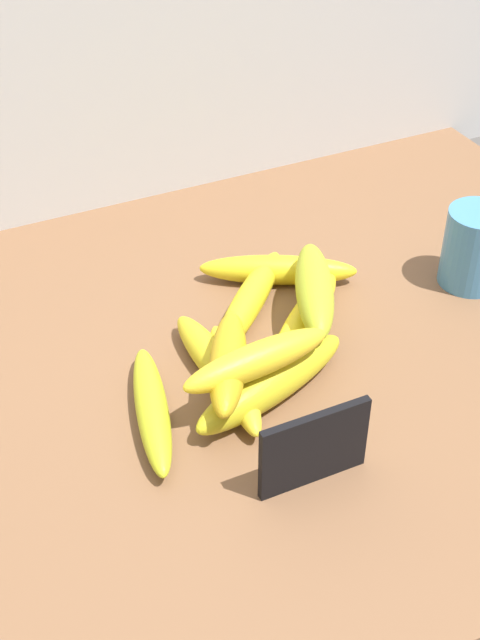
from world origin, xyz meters
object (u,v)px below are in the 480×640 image
Objects in this scene: banana_0 at (211,357)px; banana_5 at (234,378)px; banana_7 at (257,360)px; banana_4 at (305,319)px; banana_3 at (152,409)px; banana_6 at (249,301)px; chalkboard_sign at (313,450)px; coffee_mug at (477,247)px; banana_1 at (268,384)px; banana_2 at (278,270)px; banana_9 at (314,289)px; banana_8 at (228,362)px.

banana_5 is at bearing -75.87° from banana_0.
banana_0 is 0.98× the size of banana_7.
banana_4 reaches higher than banana_5.
banana_6 reaches higher than banana_3.
chalkboard_sign is 22.24cm from banana_4.
banana_6 is at bearing 168.21° from coffee_mug.
banana_7 is (-1.42, -0.26, 3.96)cm from banana_1.
banana_6 is at bearing 71.75° from banana_1.
coffee_mug is at bearing -11.79° from banana_6.
banana_4 is 12.58cm from banana_5.
banana_3 is at bearing -175.75° from banana_5.
banana_7 reaches higher than banana_0.
banana_2 is 0.92× the size of banana_6.
chalkboard_sign is 0.64× the size of banana_9.
banana_6 is at bearing 42.60° from banana_0.
chalkboard_sign is at bearing -118.93° from banana_9.
banana_5 is at bearing 130.42° from banana_1.
banana_1 reaches higher than banana_2.
coffee_mug reaches higher than banana_5.
banana_2 is at bearing 59.96° from banana_1.
banana_2 is at bearing 34.61° from banana_6.
banana_6 is 16.22cm from banana_7.
chalkboard_sign is 0.59× the size of banana_4.
banana_4 is 14.54cm from banana_8.
banana_8 reaches higher than banana_0.
banana_7 is (10.47, -2.41, 4.53)cm from banana_3.
banana_2 is 1.16× the size of banana_7.
banana_5 is (-12.92, -15.28, -0.22)cm from banana_2.
coffee_mug is at bearing 14.38° from banana_7.
banana_5 is 5.61cm from banana_7.
banana_6 is at bearing 126.26° from banana_4.
banana_9 is at bearing 37.16° from banana_7.
banana_0 is 13.91cm from banana_9.
banana_6 is (-4.26, 5.81, -0.05)cm from banana_4.
banana_1 is 0.98× the size of banana_6.
coffee_mug is at bearing 14.57° from banana_1.
banana_9 is at bearing 40.07° from banana_1.
banana_5 is (0.97, -3.85, -0.15)cm from banana_0.
coffee_mug reaches higher than banana_7.
banana_2 is (13.89, 11.43, 0.06)cm from banana_0.
chalkboard_sign reaches higher than banana_9.
banana_4 is (-23.27, -0.06, -3.13)cm from coffee_mug.
banana_7 is 14.17cm from banana_9.
banana_1 reaches higher than banana_5.
chalkboard_sign reaches higher than banana_8.
banana_2 is 1.22× the size of banana_8.
coffee_mug reaches higher than banana_6.
banana_8 reaches higher than banana_2.
banana_8 reaches higher than banana_5.
banana_0 is 8.47cm from banana_7.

